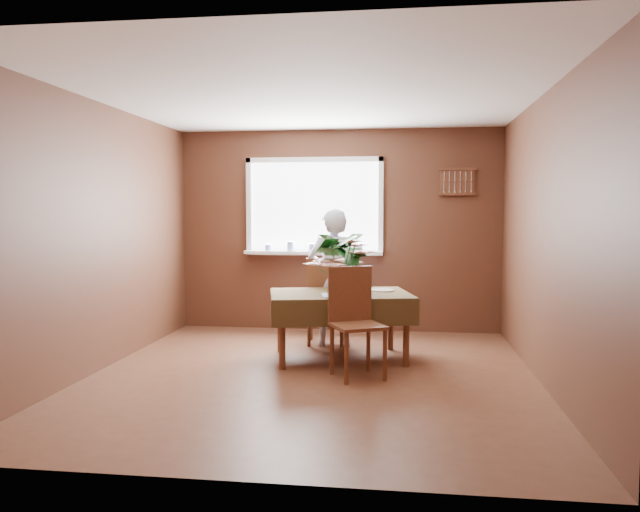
# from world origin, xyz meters

# --- Properties ---
(floor) EXTENTS (4.50, 4.50, 0.00)m
(floor) POSITION_xyz_m (0.00, 0.00, 0.00)
(floor) COLOR #502B1B
(floor) RESTS_ON ground
(ceiling) EXTENTS (4.50, 4.50, 0.00)m
(ceiling) POSITION_xyz_m (0.00, 0.00, 2.50)
(ceiling) COLOR white
(ceiling) RESTS_ON wall_back
(wall_back) EXTENTS (4.00, 0.00, 4.00)m
(wall_back) POSITION_xyz_m (0.00, 2.25, 1.25)
(wall_back) COLOR brown
(wall_back) RESTS_ON floor
(wall_front) EXTENTS (4.00, 0.00, 4.00)m
(wall_front) POSITION_xyz_m (0.00, -2.25, 1.25)
(wall_front) COLOR brown
(wall_front) RESTS_ON floor
(wall_left) EXTENTS (0.00, 4.50, 4.50)m
(wall_left) POSITION_xyz_m (-2.00, 0.00, 1.25)
(wall_left) COLOR brown
(wall_left) RESTS_ON floor
(wall_right) EXTENTS (0.00, 4.50, 4.50)m
(wall_right) POSITION_xyz_m (2.00, 0.00, 1.25)
(wall_right) COLOR brown
(wall_right) RESTS_ON floor
(window_assembly) EXTENTS (1.72, 0.20, 1.22)m
(window_assembly) POSITION_xyz_m (-0.29, 2.20, 1.35)
(window_assembly) COLOR white
(window_assembly) RESTS_ON wall_back
(spoon_rack) EXTENTS (0.44, 0.05, 0.33)m
(spoon_rack) POSITION_xyz_m (1.45, 2.22, 1.85)
(spoon_rack) COLOR brown
(spoon_rack) RESTS_ON wall_back
(dining_table) EXTENTS (1.56, 1.23, 0.68)m
(dining_table) POSITION_xyz_m (0.19, 0.69, 0.59)
(dining_table) COLOR brown
(dining_table) RESTS_ON floor
(chair_far) EXTENTS (0.45, 0.45, 0.98)m
(chair_far) POSITION_xyz_m (-0.04, 1.33, 0.53)
(chair_far) COLOR brown
(chair_far) RESTS_ON floor
(chair_near) EXTENTS (0.57, 0.57, 0.98)m
(chair_near) POSITION_xyz_m (0.38, 0.07, 0.53)
(chair_near) COLOR brown
(chair_near) RESTS_ON floor
(seated_woman) EXTENTS (0.60, 0.45, 1.52)m
(seated_woman) POSITION_xyz_m (0.05, 1.31, 0.76)
(seated_woman) COLOR white
(seated_woman) RESTS_ON floor
(flower_bouquet) EXTENTS (0.63, 0.63, 0.54)m
(flower_bouquet) POSITION_xyz_m (0.21, 0.48, 1.03)
(flower_bouquet) COLOR white
(flower_bouquet) RESTS_ON dining_table
(side_plate) EXTENTS (0.30, 0.30, 0.01)m
(side_plate) POSITION_xyz_m (0.60, 0.88, 0.68)
(side_plate) COLOR white
(side_plate) RESTS_ON dining_table
(table_knife) EXTENTS (0.04, 0.20, 0.00)m
(table_knife) POSITION_xyz_m (0.43, 0.57, 0.68)
(table_knife) COLOR silver
(table_knife) RESTS_ON dining_table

